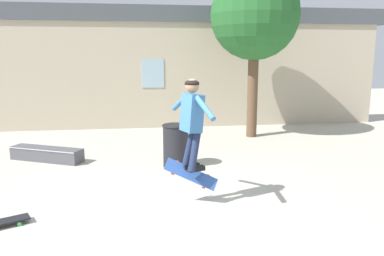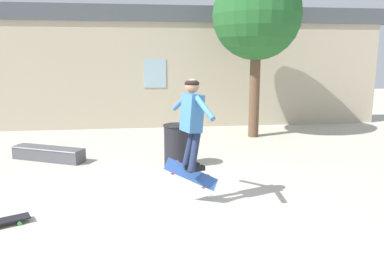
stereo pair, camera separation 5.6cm
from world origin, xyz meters
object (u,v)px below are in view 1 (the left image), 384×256
tree_right (255,16)px  trash_bin (176,145)px  skate_ledge (47,154)px  skater (192,117)px  skateboard_flipping (191,174)px

tree_right → trash_bin: bearing=-132.4°
tree_right → skate_ledge: size_ratio=2.73×
skate_ledge → skater: 4.31m
skate_ledge → trash_bin: bearing=9.3°
tree_right → skateboard_flipping: tree_right is taller
skater → skateboard_flipping: (-0.01, 0.01, -0.91)m
trash_bin → skate_ledge: bearing=163.2°
trash_bin → tree_right: bearing=47.6°
skate_ledge → skateboard_flipping: size_ratio=2.00×
trash_bin → skateboard_flipping: (0.03, -2.11, 0.02)m
trash_bin → skater: bearing=-88.9°
skate_ledge → trash_bin: size_ratio=1.89×
skater → tree_right: bearing=42.9°
trash_bin → skater: (0.04, -2.12, 0.93)m
tree_right → trash_bin: 4.69m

